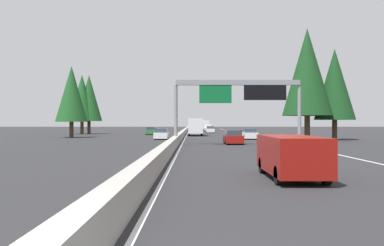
{
  "coord_description": "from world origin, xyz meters",
  "views": [
    {
      "loc": [
        -4.6,
        -1.41,
        2.23
      ],
      "look_at": [
        69.77,
        -1.23,
        2.18
      ],
      "focal_mm": 37.74,
      "sensor_mm": 36.0,
      "label": 1
    }
  ],
  "objects_px": {
    "sign_gantry_overhead": "(239,93)",
    "sedan_mid_right": "(233,137)",
    "bus_far_right": "(205,124)",
    "box_truck_far_left": "(195,126)",
    "minivan_mid_left": "(291,155)",
    "oncoming_near": "(162,134)",
    "oncoming_far": "(151,131)",
    "conifer_right_near": "(307,72)",
    "sedan_near_center": "(210,130)",
    "conifer_left_near": "(71,94)",
    "pickup_near_right": "(208,128)",
    "sedan_distant_b": "(249,134)",
    "conifer_left_far": "(89,98)",
    "conifer_left_mid": "(82,98)",
    "conifer_right_mid": "(335,84)"
  },
  "relations": [
    {
      "from": "bus_far_right",
      "to": "oncoming_far",
      "type": "height_order",
      "value": "bus_far_right"
    },
    {
      "from": "oncoming_far",
      "to": "conifer_right_mid",
      "type": "bearing_deg",
      "value": 48.82
    },
    {
      "from": "conifer_right_near",
      "to": "box_truck_far_left",
      "type": "bearing_deg",
      "value": 38.11
    },
    {
      "from": "box_truck_far_left",
      "to": "conifer_left_far",
      "type": "height_order",
      "value": "conifer_left_far"
    },
    {
      "from": "sedan_distant_b",
      "to": "conifer_left_mid",
      "type": "height_order",
      "value": "conifer_left_mid"
    },
    {
      "from": "oncoming_near",
      "to": "conifer_right_near",
      "type": "distance_m",
      "value": 20.63
    },
    {
      "from": "pickup_near_right",
      "to": "sign_gantry_overhead",
      "type": "bearing_deg",
      "value": -179.4
    },
    {
      "from": "bus_far_right",
      "to": "conifer_right_mid",
      "type": "relative_size",
      "value": 0.96
    },
    {
      "from": "sedan_near_center",
      "to": "conifer_right_near",
      "type": "bearing_deg",
      "value": -164.27
    },
    {
      "from": "oncoming_near",
      "to": "conifer_right_near",
      "type": "bearing_deg",
      "value": 81.12
    },
    {
      "from": "sedan_mid_right",
      "to": "sedan_distant_b",
      "type": "relative_size",
      "value": 1.0
    },
    {
      "from": "sign_gantry_overhead",
      "to": "box_truck_far_left",
      "type": "xyz_separation_m",
      "value": [
        29.29,
        4.21,
        -3.54
      ]
    },
    {
      "from": "sedan_near_center",
      "to": "conifer_left_mid",
      "type": "relative_size",
      "value": 0.37
    },
    {
      "from": "minivan_mid_left",
      "to": "conifer_left_mid",
      "type": "bearing_deg",
      "value": 22.21
    },
    {
      "from": "sign_gantry_overhead",
      "to": "bus_far_right",
      "type": "relative_size",
      "value": 1.1
    },
    {
      "from": "oncoming_far",
      "to": "conifer_right_near",
      "type": "bearing_deg",
      "value": 42.64
    },
    {
      "from": "sedan_distant_b",
      "to": "oncoming_near",
      "type": "relative_size",
      "value": 1.0
    },
    {
      "from": "box_truck_far_left",
      "to": "conifer_left_far",
      "type": "bearing_deg",
      "value": 62.86
    },
    {
      "from": "minivan_mid_left",
      "to": "sedan_distant_b",
      "type": "bearing_deg",
      "value": -5.52
    },
    {
      "from": "sedan_mid_right",
      "to": "conifer_right_near",
      "type": "xyz_separation_m",
      "value": [
        9.16,
        -10.34,
        8.0
      ]
    },
    {
      "from": "sedan_near_center",
      "to": "conifer_left_near",
      "type": "xyz_separation_m",
      "value": [
        -28.95,
        22.11,
        5.88
      ]
    },
    {
      "from": "conifer_right_near",
      "to": "oncoming_near",
      "type": "bearing_deg",
      "value": 81.12
    },
    {
      "from": "sign_gantry_overhead",
      "to": "sedan_near_center",
      "type": "distance_m",
      "value": 49.6
    },
    {
      "from": "conifer_left_mid",
      "to": "box_truck_far_left",
      "type": "bearing_deg",
      "value": -114.24
    },
    {
      "from": "sedan_distant_b",
      "to": "oncoming_near",
      "type": "distance_m",
      "value": 11.9
    },
    {
      "from": "sign_gantry_overhead",
      "to": "conifer_left_far",
      "type": "relative_size",
      "value": 1.08
    },
    {
      "from": "conifer_left_mid",
      "to": "conifer_left_far",
      "type": "distance_m",
      "value": 1.43
    },
    {
      "from": "sedan_distant_b",
      "to": "conifer_right_mid",
      "type": "xyz_separation_m",
      "value": [
        -2.11,
        -10.84,
        6.56
      ]
    },
    {
      "from": "sedan_distant_b",
      "to": "conifer_left_far",
      "type": "relative_size",
      "value": 0.37
    },
    {
      "from": "sedan_mid_right",
      "to": "conifer_right_mid",
      "type": "distance_m",
      "value": 18.88
    },
    {
      "from": "box_truck_far_left",
      "to": "sedan_near_center",
      "type": "xyz_separation_m",
      "value": [
        20.11,
        -3.4,
        -0.93
      ]
    },
    {
      "from": "minivan_mid_left",
      "to": "conifer_right_near",
      "type": "distance_m",
      "value": 37.6
    },
    {
      "from": "oncoming_near",
      "to": "pickup_near_right",
      "type": "bearing_deg",
      "value": 171.02
    },
    {
      "from": "bus_far_right",
      "to": "conifer_left_near",
      "type": "height_order",
      "value": "conifer_left_near"
    },
    {
      "from": "sedan_mid_right",
      "to": "pickup_near_right",
      "type": "height_order",
      "value": "pickup_near_right"
    },
    {
      "from": "sedan_mid_right",
      "to": "box_truck_far_left",
      "type": "distance_m",
      "value": 27.47
    },
    {
      "from": "sedan_mid_right",
      "to": "oncoming_near",
      "type": "bearing_deg",
      "value": 34.93
    },
    {
      "from": "conifer_right_near",
      "to": "oncoming_far",
      "type": "bearing_deg",
      "value": 42.64
    },
    {
      "from": "conifer_left_far",
      "to": "sign_gantry_overhead",
      "type": "bearing_deg",
      "value": -147.71
    },
    {
      "from": "conifer_left_far",
      "to": "bus_far_right",
      "type": "bearing_deg",
      "value": -25.3
    },
    {
      "from": "box_truck_far_left",
      "to": "sedan_near_center",
      "type": "distance_m",
      "value": 20.41
    },
    {
      "from": "conifer_right_mid",
      "to": "conifer_left_near",
      "type": "xyz_separation_m",
      "value": [
        7.9,
        36.79,
        -0.68
      ]
    },
    {
      "from": "box_truck_far_left",
      "to": "sedan_near_center",
      "type": "bearing_deg",
      "value": -9.6
    },
    {
      "from": "box_truck_far_left",
      "to": "sedan_distant_b",
      "type": "xyz_separation_m",
      "value": [
        -14.64,
        -7.24,
        -0.93
      ]
    },
    {
      "from": "sign_gantry_overhead",
      "to": "oncoming_near",
      "type": "bearing_deg",
      "value": 31.96
    },
    {
      "from": "sign_gantry_overhead",
      "to": "sedan_mid_right",
      "type": "distance_m",
      "value": 4.96
    },
    {
      "from": "conifer_right_mid",
      "to": "pickup_near_right",
      "type": "bearing_deg",
      "value": 15.28
    },
    {
      "from": "bus_far_right",
      "to": "box_truck_far_left",
      "type": "bearing_deg",
      "value": 176.86
    },
    {
      "from": "minivan_mid_left",
      "to": "oncoming_near",
      "type": "height_order",
      "value": "minivan_mid_left"
    },
    {
      "from": "sign_gantry_overhead",
      "to": "oncoming_far",
      "type": "xyz_separation_m",
      "value": [
        35.61,
        12.49,
        -4.47
      ]
    }
  ]
}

